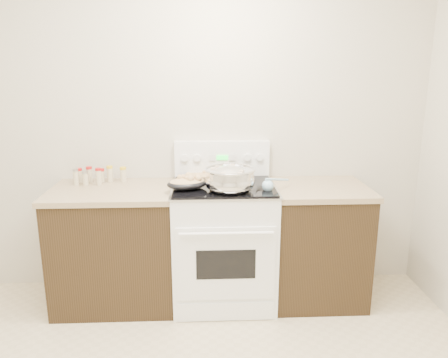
{
  "coord_description": "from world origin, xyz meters",
  "views": [
    {
      "loc": [
        0.21,
        -1.73,
        1.81
      ],
      "look_at": [
        0.35,
        1.37,
        1.0
      ],
      "focal_mm": 35.0,
      "sensor_mm": 36.0,
      "label": 1
    }
  ],
  "objects": [
    {
      "name": "counter_left",
      "position": [
        -0.48,
        1.43,
        0.46
      ],
      "size": [
        0.93,
        0.67,
        0.92
      ],
      "color": "black",
      "rests_on": "ground"
    },
    {
      "name": "mixing_bowl",
      "position": [
        0.39,
        1.26,
        1.03
      ],
      "size": [
        0.41,
        0.41,
        0.21
      ],
      "color": "silver",
      "rests_on": "kitchen_range"
    },
    {
      "name": "baking_sheet",
      "position": [
        0.26,
        1.66,
        0.96
      ],
      "size": [
        0.39,
        0.28,
        0.06
      ],
      "color": "black",
      "rests_on": "kitchen_range"
    },
    {
      "name": "counter_right",
      "position": [
        1.08,
        1.43,
        0.46
      ],
      "size": [
        0.73,
        0.67,
        0.92
      ],
      "color": "black",
      "rests_on": "ground"
    },
    {
      "name": "room_shell",
      "position": [
        0.0,
        0.0,
        1.7
      ],
      "size": [
        4.1,
        3.6,
        2.75
      ],
      "color": "beige",
      "rests_on": "ground"
    },
    {
      "name": "roasting_pan",
      "position": [
        0.09,
        1.31,
        0.99
      ],
      "size": [
        0.35,
        0.3,
        0.12
      ],
      "color": "black",
      "rests_on": "kitchen_range"
    },
    {
      "name": "spice_jars",
      "position": [
        -0.63,
        1.6,
        0.98
      ],
      "size": [
        0.39,
        0.14,
        0.13
      ],
      "color": "#BFB28C",
      "rests_on": "counter_left"
    },
    {
      "name": "wooden_spoon",
      "position": [
        0.39,
        1.45,
        0.95
      ],
      "size": [
        0.19,
        0.24,
        0.04
      ],
      "color": "tan",
      "rests_on": "kitchen_range"
    },
    {
      "name": "kitchen_range",
      "position": [
        0.35,
        1.42,
        0.49
      ],
      "size": [
        0.78,
        0.73,
        1.22
      ],
      "color": "white",
      "rests_on": "ground"
    },
    {
      "name": "blue_ladle",
      "position": [
        0.67,
        1.26,
        0.98
      ],
      "size": [
        0.22,
        0.21,
        0.1
      ],
      "color": "#97C5E1",
      "rests_on": "kitchen_range"
    }
  ]
}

